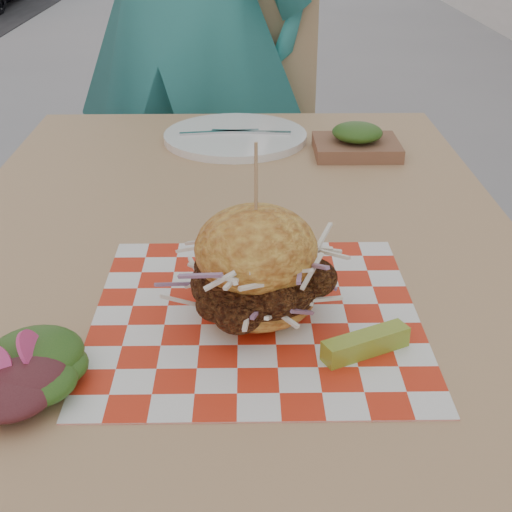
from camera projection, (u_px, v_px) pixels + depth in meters
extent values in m
cube|color=tan|center=(233.00, 249.00, 0.98)|extent=(0.80, 1.20, 0.04)
cylinder|color=#333338|center=(90.00, 290.00, 1.63)|extent=(0.05, 0.05, 0.71)
cylinder|color=#333338|center=(386.00, 288.00, 1.64)|extent=(0.05, 0.05, 0.71)
cube|color=tan|center=(239.00, 200.00, 1.86)|extent=(0.43, 0.43, 0.04)
cube|color=tan|center=(240.00, 86.00, 1.93)|extent=(0.42, 0.05, 0.50)
cylinder|color=#333338|center=(166.00, 312.00, 1.81)|extent=(0.03, 0.03, 0.43)
cylinder|color=#333338|center=(308.00, 313.00, 1.81)|extent=(0.03, 0.03, 0.43)
cylinder|color=#333338|center=(182.00, 249.00, 2.13)|extent=(0.03, 0.03, 0.43)
cylinder|color=#333338|center=(302.00, 250.00, 2.13)|extent=(0.03, 0.03, 0.43)
cube|color=red|center=(256.00, 315.00, 0.79)|extent=(0.36, 0.36, 0.00)
ellipsoid|color=gold|center=(256.00, 297.00, 0.78)|extent=(0.13, 0.13, 0.05)
ellipsoid|color=brown|center=(256.00, 283.00, 0.77)|extent=(0.14, 0.13, 0.07)
ellipsoid|color=gold|center=(256.00, 249.00, 0.76)|extent=(0.13, 0.13, 0.09)
cylinder|color=tan|center=(256.00, 189.00, 0.72)|extent=(0.00, 0.00, 0.10)
cube|color=#A8AF32|center=(366.00, 344.00, 0.72)|extent=(0.10, 0.06, 0.02)
ellipsoid|color=#3F1419|center=(44.00, 382.00, 0.66)|extent=(0.08, 0.08, 0.03)
ellipsoid|color=#1E4D16|center=(36.00, 366.00, 0.69)|extent=(0.08, 0.08, 0.03)
ellipsoid|color=#1E4D16|center=(7.00, 366.00, 0.69)|extent=(0.08, 0.08, 0.03)
ellipsoid|color=#1E4D16|center=(22.00, 398.00, 0.64)|extent=(0.08, 0.08, 0.03)
cylinder|color=#DB3D82|center=(33.00, 351.00, 0.67)|extent=(0.05, 0.05, 0.04)
cylinder|color=white|center=(235.00, 137.00, 1.35)|extent=(0.27, 0.27, 0.01)
cube|color=silver|center=(219.00, 132.00, 1.34)|extent=(0.15, 0.03, 0.00)
cube|color=silver|center=(251.00, 132.00, 1.34)|extent=(0.15, 0.03, 0.00)
cube|color=brown|center=(356.00, 147.00, 1.27)|extent=(0.15, 0.12, 0.02)
ellipsoid|color=#1E4D16|center=(357.00, 132.00, 1.26)|extent=(0.09, 0.09, 0.03)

